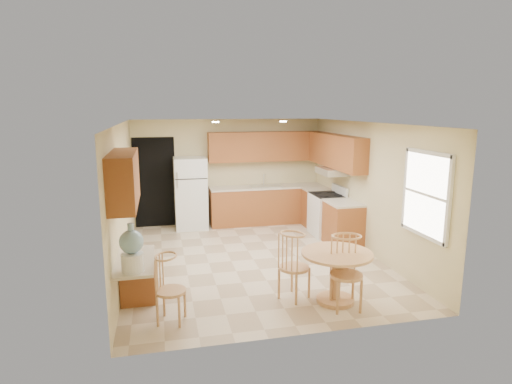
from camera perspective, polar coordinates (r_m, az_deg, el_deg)
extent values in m
plane|color=beige|center=(8.02, -0.36, -8.98)|extent=(5.50, 5.50, 0.00)
cube|color=white|center=(7.53, -0.39, 9.17)|extent=(4.50, 5.50, 0.02)
cube|color=beige|center=(10.34, -3.66, 2.75)|extent=(4.50, 0.02, 2.50)
cube|color=beige|center=(5.11, 6.32, -6.15)|extent=(4.50, 0.02, 2.50)
cube|color=beige|center=(7.53, -17.33, -0.93)|extent=(0.02, 5.50, 2.50)
cube|color=beige|center=(8.45, 14.70, 0.49)|extent=(0.02, 5.50, 2.50)
cube|color=black|center=(10.23, -13.35, 1.24)|extent=(0.90, 0.02, 2.10)
cube|color=#9F5728|center=(10.38, 1.43, -1.78)|extent=(2.75, 0.60, 0.87)
cube|color=beige|center=(10.29, 1.45, 0.69)|extent=(2.75, 0.63, 0.04)
cube|color=#9F5728|center=(10.15, 8.16, -2.20)|extent=(0.60, 0.59, 0.87)
cube|color=beige|center=(10.05, 8.23, 0.33)|extent=(0.63, 0.59, 0.04)
cube|color=#9F5728|center=(8.85, 11.52, -4.31)|extent=(0.60, 0.80, 0.87)
cube|color=beige|center=(8.74, 11.64, -1.43)|extent=(0.63, 0.80, 0.04)
cube|color=#9F5728|center=(10.29, 1.29, 6.09)|extent=(2.75, 0.33, 0.70)
cube|color=#9F5728|center=(9.38, 10.58, 5.40)|extent=(0.33, 2.42, 0.70)
cube|color=#9F5728|center=(5.84, -17.21, 1.66)|extent=(0.33, 1.40, 0.70)
cube|color=silver|center=(10.28, 1.31, 0.80)|extent=(0.78, 0.44, 0.01)
cube|color=silver|center=(9.37, 10.08, 2.76)|extent=(0.50, 0.76, 0.14)
cube|color=#9F5728|center=(6.51, -15.50, -10.94)|extent=(0.48, 0.42, 0.72)
cube|color=beige|center=(6.01, -15.85, -8.84)|extent=(0.50, 1.20, 0.04)
cube|color=white|center=(6.84, 21.76, -0.29)|extent=(0.05, 1.00, 1.20)
cube|color=white|center=(6.74, 22.07, 4.87)|extent=(0.05, 1.10, 0.06)
cube|color=white|center=(6.97, 21.33, -5.30)|extent=(0.05, 1.10, 0.06)
cube|color=white|center=(6.41, 24.35, -1.22)|extent=(0.05, 0.06, 1.28)
cube|color=white|center=(7.26, 19.35, 0.51)|extent=(0.05, 0.06, 1.28)
cylinder|color=white|center=(8.63, -5.42, 9.28)|extent=(0.14, 0.14, 0.02)
cylinder|color=white|center=(8.92, 3.65, 9.37)|extent=(0.14, 0.14, 0.02)
cube|color=white|center=(9.97, -8.71, -0.16)|extent=(0.73, 0.68, 1.65)
cube|color=black|center=(9.56, -8.62, 1.72)|extent=(0.71, 0.01, 0.02)
cube|color=silver|center=(9.55, -10.42, 1.06)|extent=(0.03, 0.03, 0.18)
cube|color=silver|center=(9.52, -10.46, 2.21)|extent=(0.03, 0.03, 0.14)
cube|color=white|center=(9.53, 9.44, -3.03)|extent=(0.65, 0.76, 0.90)
cube|color=black|center=(9.42, 9.53, -0.35)|extent=(0.64, 0.75, 0.02)
cube|color=white|center=(9.52, 11.11, 0.29)|extent=(0.06, 0.76, 0.18)
cylinder|color=tan|center=(6.50, 10.52, -13.94)|extent=(0.55, 0.55, 0.06)
cylinder|color=tan|center=(6.36, 10.63, -11.19)|extent=(0.14, 0.14, 0.67)
cylinder|color=tan|center=(6.23, 10.75, -8.08)|extent=(1.01, 1.01, 0.04)
cylinder|color=tan|center=(6.35, 5.13, -10.02)|extent=(0.44, 0.44, 0.04)
cylinder|color=tan|center=(6.54, 3.32, -11.60)|extent=(0.04, 0.04, 0.47)
cylinder|color=tan|center=(6.63, 5.99, -11.32)|extent=(0.04, 0.04, 0.47)
cylinder|color=tan|center=(6.26, 4.13, -12.68)|extent=(0.04, 0.04, 0.47)
cylinder|color=tan|center=(6.35, 6.92, -12.36)|extent=(0.04, 0.04, 0.47)
cylinder|color=tan|center=(6.15, 11.94, -10.81)|extent=(0.46, 0.46, 0.04)
cylinder|color=tan|center=(6.32, 9.84, -12.52)|extent=(0.04, 0.04, 0.49)
cylinder|color=tan|center=(6.44, 12.59, -12.14)|extent=(0.04, 0.04, 0.49)
cylinder|color=tan|center=(6.04, 11.06, -13.70)|extent=(0.04, 0.04, 0.49)
cylinder|color=tan|center=(6.17, 13.91, -13.27)|extent=(0.04, 0.04, 0.49)
cylinder|color=tan|center=(5.80, -11.29, -12.84)|extent=(0.40, 0.40, 0.04)
cylinder|color=tan|center=(6.02, -12.65, -14.21)|extent=(0.03, 0.03, 0.43)
cylinder|color=tan|center=(6.02, -9.86, -14.08)|extent=(0.03, 0.03, 0.43)
cylinder|color=tan|center=(5.76, -12.63, -15.42)|extent=(0.03, 0.03, 0.43)
cylinder|color=tan|center=(5.76, -9.70, -15.28)|extent=(0.03, 0.03, 0.43)
cylinder|color=white|center=(5.57, -16.14, -8.98)|extent=(0.28, 0.28, 0.23)
sphere|color=#7FABC5|center=(5.49, -16.29, -6.38)|extent=(0.30, 0.30, 0.30)
cylinder|color=#7FABC5|center=(5.44, -16.40, -4.46)|extent=(0.07, 0.07, 0.08)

